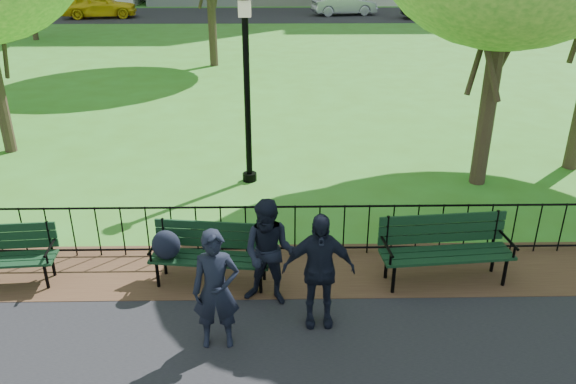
{
  "coord_description": "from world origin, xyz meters",
  "views": [
    {
      "loc": [
        0.34,
        -6.09,
        4.77
      ],
      "look_at": [
        0.48,
        1.5,
        1.36
      ],
      "focal_mm": 35.0,
      "sensor_mm": 36.0,
      "label": 1
    }
  ],
  "objects_px": {
    "park_bench_right_a": "(445,242)",
    "park_bench_main": "(191,246)",
    "lamppost": "(247,85)",
    "person_mid": "(269,253)",
    "sedan_silver": "(344,4)",
    "person_right": "(319,270)",
    "person_left": "(216,290)",
    "taxi": "(99,5)",
    "sedan_dark": "(438,7)"
  },
  "relations": [
    {
      "from": "park_bench_right_a",
      "to": "park_bench_main",
      "type": "bearing_deg",
      "value": 175.44
    },
    {
      "from": "park_bench_right_a",
      "to": "lamppost",
      "type": "distance_m",
      "value": 5.23
    },
    {
      "from": "person_mid",
      "to": "sedan_silver",
      "type": "distance_m",
      "value": 34.31
    },
    {
      "from": "person_right",
      "to": "sedan_silver",
      "type": "height_order",
      "value": "person_right"
    },
    {
      "from": "person_right",
      "to": "park_bench_main",
      "type": "bearing_deg",
      "value": 150.52
    },
    {
      "from": "lamppost",
      "to": "person_right",
      "type": "distance_m",
      "value": 5.27
    },
    {
      "from": "person_left",
      "to": "taxi",
      "type": "xyz_separation_m",
      "value": [
        -11.14,
        33.68,
        0.02
      ]
    },
    {
      "from": "person_left",
      "to": "person_mid",
      "type": "xyz_separation_m",
      "value": [
        0.65,
        0.92,
        -0.02
      ]
    },
    {
      "from": "person_mid",
      "to": "person_right",
      "type": "xyz_separation_m",
      "value": [
        0.65,
        -0.48,
        0.02
      ]
    },
    {
      "from": "park_bench_right_a",
      "to": "person_right",
      "type": "xyz_separation_m",
      "value": [
        -1.98,
        -1.05,
        0.19
      ]
    },
    {
      "from": "person_right",
      "to": "taxi",
      "type": "relative_size",
      "value": 0.34
    },
    {
      "from": "sedan_silver",
      "to": "lamppost",
      "type": "bearing_deg",
      "value": 159.19
    },
    {
      "from": "person_right",
      "to": "sedan_silver",
      "type": "xyz_separation_m",
      "value": [
        4.14,
        34.45,
        -0.09
      ]
    },
    {
      "from": "taxi",
      "to": "sedan_dark",
      "type": "height_order",
      "value": "taxi"
    },
    {
      "from": "park_bench_right_a",
      "to": "person_right",
      "type": "height_order",
      "value": "person_right"
    },
    {
      "from": "person_mid",
      "to": "sedan_dark",
      "type": "xyz_separation_m",
      "value": [
        10.86,
        32.07,
        -0.07
      ]
    },
    {
      "from": "person_left",
      "to": "park_bench_main",
      "type": "bearing_deg",
      "value": 106.44
    },
    {
      "from": "person_mid",
      "to": "person_right",
      "type": "height_order",
      "value": "person_right"
    },
    {
      "from": "lamppost",
      "to": "sedan_dark",
      "type": "relative_size",
      "value": 0.78
    },
    {
      "from": "lamppost",
      "to": "sedan_dark",
      "type": "distance_m",
      "value": 29.85
    },
    {
      "from": "person_left",
      "to": "sedan_dark",
      "type": "distance_m",
      "value": 34.94
    },
    {
      "from": "park_bench_right_a",
      "to": "taxi",
      "type": "height_order",
      "value": "taxi"
    },
    {
      "from": "park_bench_right_a",
      "to": "sedan_dark",
      "type": "xyz_separation_m",
      "value": [
        8.23,
        31.51,
        0.09
      ]
    },
    {
      "from": "person_right",
      "to": "sedan_dark",
      "type": "xyz_separation_m",
      "value": [
        10.21,
        32.56,
        -0.1
      ]
    },
    {
      "from": "person_right",
      "to": "person_left",
      "type": "bearing_deg",
      "value": -162.17
    },
    {
      "from": "person_right",
      "to": "sedan_silver",
      "type": "relative_size",
      "value": 0.37
    },
    {
      "from": "sedan_silver",
      "to": "sedan_dark",
      "type": "relative_size",
      "value": 0.89
    },
    {
      "from": "park_bench_right_a",
      "to": "person_mid",
      "type": "distance_m",
      "value": 2.69
    },
    {
      "from": "sedan_silver",
      "to": "sedan_dark",
      "type": "xyz_separation_m",
      "value": [
        6.07,
        -1.9,
        -0.01
      ]
    },
    {
      "from": "park_bench_main",
      "to": "park_bench_right_a",
      "type": "xyz_separation_m",
      "value": [
        3.79,
        0.04,
        0.0
      ]
    },
    {
      "from": "person_left",
      "to": "person_mid",
      "type": "bearing_deg",
      "value": 51.3
    },
    {
      "from": "lamppost",
      "to": "sedan_silver",
      "type": "relative_size",
      "value": 0.88
    },
    {
      "from": "taxi",
      "to": "sedan_dark",
      "type": "relative_size",
      "value": 0.98
    },
    {
      "from": "taxi",
      "to": "sedan_dark",
      "type": "bearing_deg",
      "value": -101.74
    },
    {
      "from": "park_bench_main",
      "to": "park_bench_right_a",
      "type": "height_order",
      "value": "park_bench_right_a"
    },
    {
      "from": "sedan_dark",
      "to": "sedan_silver",
      "type": "bearing_deg",
      "value": 71.88
    },
    {
      "from": "park_bench_right_a",
      "to": "person_right",
      "type": "distance_m",
      "value": 2.25
    },
    {
      "from": "sedan_dark",
      "to": "person_left",
      "type": "bearing_deg",
      "value": 159.99
    },
    {
      "from": "lamppost",
      "to": "sedan_silver",
      "type": "distance_m",
      "value": 29.97
    },
    {
      "from": "sedan_silver",
      "to": "sedan_dark",
      "type": "height_order",
      "value": "sedan_silver"
    },
    {
      "from": "park_bench_right_a",
      "to": "sedan_silver",
      "type": "height_order",
      "value": "sedan_silver"
    },
    {
      "from": "park_bench_right_a",
      "to": "sedan_silver",
      "type": "bearing_deg",
      "value": 81.07
    },
    {
      "from": "person_mid",
      "to": "sedan_dark",
      "type": "distance_m",
      "value": 33.86
    },
    {
      "from": "park_bench_right_a",
      "to": "person_mid",
      "type": "bearing_deg",
      "value": -173.09
    },
    {
      "from": "sedan_silver",
      "to": "sedan_dark",
      "type": "distance_m",
      "value": 6.36
    },
    {
      "from": "person_right",
      "to": "taxi",
      "type": "bearing_deg",
      "value": 110.03
    },
    {
      "from": "park_bench_main",
      "to": "person_mid",
      "type": "height_order",
      "value": "person_mid"
    },
    {
      "from": "park_bench_main",
      "to": "park_bench_right_a",
      "type": "bearing_deg",
      "value": 7.79
    },
    {
      "from": "person_left",
      "to": "park_bench_right_a",
      "type": "bearing_deg",
      "value": 20.99
    },
    {
      "from": "taxi",
      "to": "person_left",
      "type": "bearing_deg",
      "value": -171.68
    }
  ]
}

